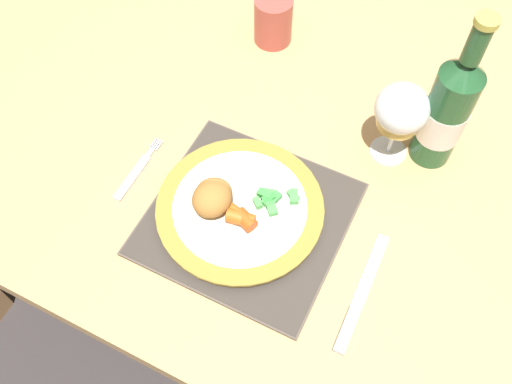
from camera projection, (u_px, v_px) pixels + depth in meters
The scene contains 12 objects.
ground_plane at pixel (303, 278), 1.65m from camera, with size 6.00×6.00×0.00m, color #383333.
dining_table at pixel (328, 140), 1.08m from camera, with size 1.58×1.04×0.74m.
placemat at pixel (248, 218), 0.91m from camera, with size 0.30×0.29×0.01m.
dinner_plate at pixel (240, 209), 0.90m from camera, with size 0.27×0.27×0.02m.
breaded_croquettes at pixel (213, 196), 0.88m from camera, with size 0.07×0.08×0.05m.
green_beans_pile at pixel (273, 199), 0.89m from camera, with size 0.07×0.06×0.01m.
glazed_carrots at pixel (240, 217), 0.87m from camera, with size 0.07×0.04×0.02m.
fork at pixel (136, 173), 0.95m from camera, with size 0.01×0.13×0.01m.
table_knife at pixel (358, 302), 0.83m from camera, with size 0.02×0.20×0.01m.
wine_glass at pixel (401, 111), 0.89m from camera, with size 0.09×0.09×0.15m.
bottle at pixel (446, 112), 0.88m from camera, with size 0.07×0.07×0.30m.
drinking_cup at pixel (273, 19), 1.08m from camera, with size 0.07×0.07×0.09m.
Camera 1 is at (0.16, -0.64, 1.54)m, focal length 40.00 mm.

